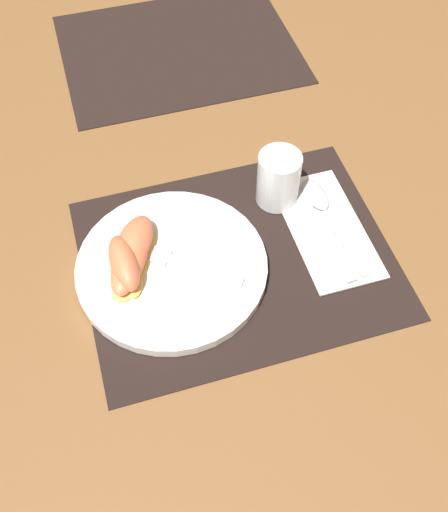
# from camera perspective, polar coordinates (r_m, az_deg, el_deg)

# --- Properties ---
(ground_plane) EXTENTS (3.00, 3.00, 0.00)m
(ground_plane) POSITION_cam_1_polar(r_m,az_deg,el_deg) (0.86, 1.30, -0.30)
(ground_plane) COLOR brown
(placemat) EXTENTS (0.44, 0.34, 0.00)m
(placemat) POSITION_cam_1_polar(r_m,az_deg,el_deg) (0.86, 1.31, -0.22)
(placemat) COLOR black
(placemat) RESTS_ON ground_plane
(placemat_far) EXTENTS (0.44, 0.34, 0.00)m
(placemat_far) POSITION_cam_1_polar(r_m,az_deg,el_deg) (1.22, -4.32, 19.12)
(placemat_far) COLOR black
(placemat_far) RESTS_ON ground_plane
(plate) EXTENTS (0.27, 0.27, 0.02)m
(plate) POSITION_cam_1_polar(r_m,az_deg,el_deg) (0.84, -4.99, -1.08)
(plate) COLOR white
(plate) RESTS_ON placemat
(juice_glass) EXTENTS (0.06, 0.06, 0.09)m
(juice_glass) POSITION_cam_1_polar(r_m,az_deg,el_deg) (0.90, 5.17, 7.12)
(juice_glass) COLOR silver
(juice_glass) RESTS_ON placemat
(napkin) EXTENTS (0.11, 0.21, 0.00)m
(napkin) POSITION_cam_1_polar(r_m,az_deg,el_deg) (0.90, 9.71, 2.59)
(napkin) COLOR white
(napkin) RESTS_ON placemat
(knife) EXTENTS (0.04, 0.21, 0.01)m
(knife) POSITION_cam_1_polar(r_m,az_deg,el_deg) (0.89, 9.19, 2.40)
(knife) COLOR #BCBCC1
(knife) RESTS_ON napkin
(spoon) EXTENTS (0.04, 0.19, 0.01)m
(spoon) POSITION_cam_1_polar(r_m,az_deg,el_deg) (0.92, 9.40, 4.65)
(spoon) COLOR #BCBCC1
(spoon) RESTS_ON napkin
(fork) EXTENTS (0.15, 0.13, 0.00)m
(fork) POSITION_cam_1_polar(r_m,az_deg,el_deg) (0.84, -4.83, -0.44)
(fork) COLOR #BCBCC1
(fork) RESTS_ON plate
(citrus_wedge_0) EXTENTS (0.10, 0.11, 0.04)m
(citrus_wedge_0) POSITION_cam_1_polar(r_m,az_deg,el_deg) (0.84, -8.59, 1.05)
(citrus_wedge_0) COLOR #F7C656
(citrus_wedge_0) RESTS_ON plate
(citrus_wedge_1) EXTENTS (0.10, 0.14, 0.03)m
(citrus_wedge_1) POSITION_cam_1_polar(r_m,az_deg,el_deg) (0.83, -8.90, -0.11)
(citrus_wedge_1) COLOR #F7C656
(citrus_wedge_1) RESTS_ON plate
(citrus_wedge_2) EXTENTS (0.04, 0.10, 0.04)m
(citrus_wedge_2) POSITION_cam_1_polar(r_m,az_deg,el_deg) (0.82, -9.47, -0.79)
(citrus_wedge_2) COLOR #F7C656
(citrus_wedge_2) RESTS_ON plate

